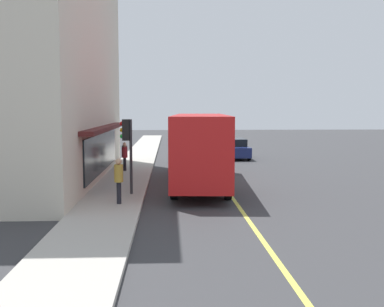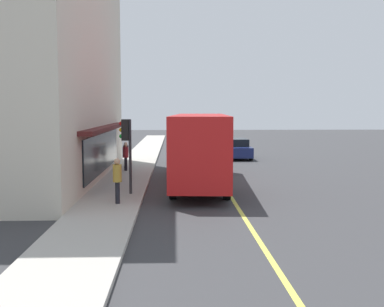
% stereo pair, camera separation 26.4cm
% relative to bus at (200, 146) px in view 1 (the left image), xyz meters
% --- Properties ---
extents(ground, '(120.00, 120.00, 0.00)m').
position_rel_bus_xyz_m(ground, '(1.62, -1.16, -1.99)').
color(ground, '#38383A').
extents(sidewalk, '(80.00, 2.52, 0.15)m').
position_rel_bus_xyz_m(sidewalk, '(1.62, 3.85, -1.91)').
color(sidewalk, '#B2ADA3').
rests_on(sidewalk, ground).
extents(lane_centre_stripe, '(36.00, 0.16, 0.01)m').
position_rel_bus_xyz_m(lane_centre_stripe, '(1.62, -1.16, -1.98)').
color(lane_centre_stripe, '#D8D14C').
rests_on(lane_centre_stripe, ground).
extents(storefront_building, '(18.25, 9.78, 12.19)m').
position_rel_bus_xyz_m(storefront_building, '(1.97, 9.69, 4.10)').
color(storefront_building, beige).
rests_on(storefront_building, ground).
extents(bus, '(11.26, 3.15, 3.50)m').
position_rel_bus_xyz_m(bus, '(0.00, 0.00, 0.00)').
color(bus, red).
rests_on(bus, ground).
extents(traffic_light, '(0.30, 0.52, 3.20)m').
position_rel_bus_xyz_m(traffic_light, '(-2.97, 3.33, 0.55)').
color(traffic_light, '#2D2D33').
rests_on(traffic_light, sidewalk).
extents(car_navy, '(4.31, 1.88, 1.52)m').
position_rel_bus_xyz_m(car_navy, '(12.62, -3.51, -1.24)').
color(car_navy, navy).
rests_on(car_navy, ground).
extents(pedestrian_near_storefront, '(0.34, 0.34, 1.76)m').
position_rel_bus_xyz_m(pedestrian_near_storefront, '(-5.08, 3.47, -0.78)').
color(pedestrian_near_storefront, black).
rests_on(pedestrian_near_storefront, sidewalk).
extents(pedestrian_waiting, '(0.34, 0.34, 1.61)m').
position_rel_bus_xyz_m(pedestrian_waiting, '(4.65, 4.17, -0.87)').
color(pedestrian_waiting, black).
rests_on(pedestrian_waiting, sidewalk).
extents(pedestrian_mid_block, '(0.34, 0.34, 1.56)m').
position_rel_bus_xyz_m(pedestrian_mid_block, '(6.39, 4.34, -0.91)').
color(pedestrian_mid_block, black).
rests_on(pedestrian_mid_block, sidewalk).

